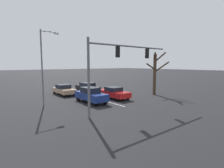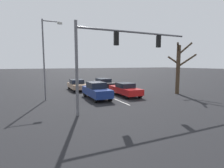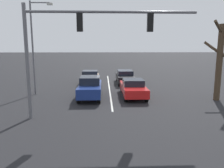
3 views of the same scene
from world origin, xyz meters
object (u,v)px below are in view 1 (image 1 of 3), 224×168
Objects in this scene: traffic_signal_gantry at (116,60)px; street_lamp_right_shoulder at (44,63)px; car_black_leftlane_second at (88,87)px; car_red_leftlane_front at (113,93)px; car_tan_midlane_second at (64,90)px; car_navy_midlane_front at (91,95)px; bare_tree_near at (155,72)px.

street_lamp_right_shoulder reaches higher than traffic_signal_gantry.
car_red_leftlane_front is at bearing 90.34° from car_black_leftlane_second.
street_lamp_right_shoulder reaches higher than car_tan_midlane_second.
car_black_leftlane_second is 0.63× the size of street_lamp_right_shoulder.
street_lamp_right_shoulder is at bearing -7.25° from car_red_leftlane_front.
traffic_signal_gantry reaches higher than car_black_leftlane_second.
car_tan_midlane_second is (0.40, -6.50, -0.13)m from car_navy_midlane_front.
car_black_leftlane_second is 12.57m from traffic_signal_gantry.
car_tan_midlane_second is at bearing -37.40° from bare_tree_near.
street_lamp_right_shoulder is (4.18, -6.16, -0.18)m from traffic_signal_gantry.
car_tan_midlane_second is 7.52m from street_lamp_right_shoulder.
car_black_leftlane_second is at bearing -117.21° from car_navy_midlane_front.
car_tan_midlane_second is 12.83m from bare_tree_near.
car_red_leftlane_front is 0.63× the size of street_lamp_right_shoulder.
car_navy_midlane_front reaches higher than car_red_leftlane_front.
bare_tree_near reaches higher than car_tan_midlane_second.
car_navy_midlane_front is at bearing 163.26° from street_lamp_right_shoulder.
car_navy_midlane_front is 0.60× the size of street_lamp_right_shoulder.
bare_tree_near is at bearing 142.60° from car_tan_midlane_second.
car_black_leftlane_second is 0.81× the size of bare_tree_near.
car_tan_midlane_second is at bearing 1.29° from car_black_leftlane_second.
car_red_leftlane_front and car_tan_midlane_second have the same top height.
car_navy_midlane_front is 9.94m from bare_tree_near.
street_lamp_right_shoulder reaches higher than bare_tree_near.
car_tan_midlane_second is 11.94m from traffic_signal_gantry.
traffic_signal_gantry is at bearing 54.12° from car_red_leftlane_front.
street_lamp_right_shoulder is 14.36m from bare_tree_near.
bare_tree_near is at bearing -159.73° from traffic_signal_gantry.
street_lamp_right_shoulder is at bearing -10.06° from bare_tree_near.
bare_tree_near is (-14.09, 2.50, -1.23)m from street_lamp_right_shoulder.
car_black_leftlane_second is (-3.79, -0.09, 0.04)m from car_tan_midlane_second.
car_red_leftlane_front is 6.24m from car_black_leftlane_second.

